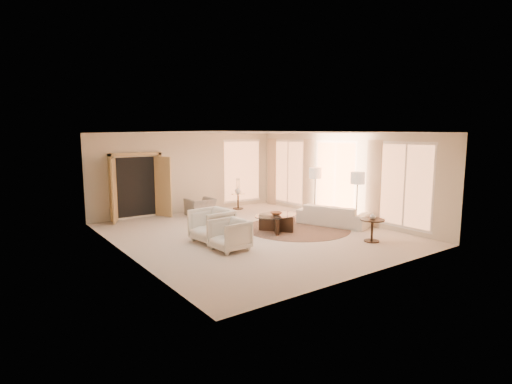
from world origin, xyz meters
TOP-DOWN VIEW (x-y plane):
  - room at (0.00, 0.00)m, footprint 7.04×8.04m
  - windows_right at (3.45, 0.10)m, footprint 0.10×6.40m
  - window_back_corner at (2.30, 3.95)m, footprint 1.70×0.10m
  - curtains_right at (3.40, 1.00)m, footprint 0.06×5.20m
  - french_doors at (-1.90, 3.82)m, footprint 1.95×0.66m
  - area_rug at (1.44, -0.24)m, footprint 3.97×3.97m
  - sofa at (2.62, -0.54)m, footprint 1.54×2.29m
  - armchair_left at (-1.33, -0.05)m, footprint 0.95×1.00m
  - armchair_right at (-1.37, -0.99)m, footprint 0.79×0.83m
  - accent_chair at (0.04, 3.18)m, footprint 0.91×0.62m
  - coffee_table at (0.67, -0.20)m, footprint 1.37×1.37m
  - end_table at (2.03, -2.47)m, footprint 0.63×0.63m
  - side_table at (1.74, 3.40)m, footprint 0.50×0.50m
  - floor_lamp_near at (2.90, 0.54)m, footprint 0.41×0.41m
  - floor_lamp_far at (2.82, -1.28)m, footprint 0.41×0.41m
  - bowl at (0.67, -0.20)m, footprint 0.44×0.44m
  - end_vase at (2.03, -2.47)m, footprint 0.20×0.20m
  - side_vase at (1.74, 3.40)m, footprint 0.28×0.28m

SIDE VIEW (x-z plane):
  - area_rug at x=1.44m, z-range 0.00..0.01m
  - coffee_table at x=0.67m, z-range 0.06..0.55m
  - sofa at x=2.62m, z-range 0.00..0.62m
  - side_table at x=1.74m, z-range 0.06..0.65m
  - accent_chair at x=0.04m, z-range 0.00..0.78m
  - end_table at x=2.03m, z-range 0.11..0.70m
  - armchair_right at x=-1.37m, z-range 0.00..0.82m
  - armchair_left at x=-1.33m, z-range 0.00..0.94m
  - bowl at x=0.67m, z-range 0.49..0.57m
  - end_vase at x=2.03m, z-range 0.59..0.76m
  - side_vase at x=1.74m, z-range 0.58..0.84m
  - french_doors at x=-1.90m, z-range -0.01..2.15m
  - curtains_right at x=3.40m, z-range 0.00..2.60m
  - windows_right at x=3.45m, z-range 0.15..2.55m
  - window_back_corner at x=2.30m, z-range 0.15..2.55m
  - room at x=0.00m, z-range -0.02..2.81m
  - floor_lamp_near at x=2.90m, z-range 0.59..2.26m
  - floor_lamp_far at x=2.82m, z-range 0.59..2.27m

